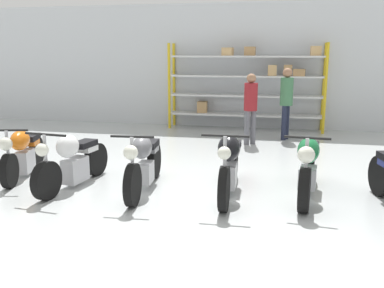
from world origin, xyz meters
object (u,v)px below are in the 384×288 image
(motorcycle_black, at_px, (229,164))
(person_browsing, at_px, (251,103))
(motorcycle_orange, at_px, (23,152))
(motorcycle_grey, at_px, (144,162))
(shelving_rack, at_px, (247,83))
(motorcycle_white, at_px, (73,161))
(person_near_rack, at_px, (286,97))
(motorcycle_green, at_px, (308,166))

(motorcycle_black, xyz_separation_m, person_browsing, (0.01, 3.90, 0.51))
(motorcycle_orange, relative_size, motorcycle_grey, 0.93)
(shelving_rack, height_order, motorcycle_white, shelving_rack)
(shelving_rack, height_order, person_browsing, shelving_rack)
(motorcycle_white, distance_m, person_near_rack, 5.93)
(motorcycle_grey, xyz_separation_m, person_near_rack, (2.19, 4.77, 0.60))
(motorcycle_orange, xyz_separation_m, motorcycle_black, (3.73, -0.25, 0.06))
(motorcycle_white, distance_m, motorcycle_green, 3.77)
(motorcycle_grey, bearing_deg, person_browsing, 156.51)
(motorcycle_grey, height_order, motorcycle_green, motorcycle_green)
(shelving_rack, bearing_deg, motorcycle_black, -87.51)
(shelving_rack, distance_m, person_near_rack, 1.72)
(motorcycle_white, distance_m, person_browsing, 4.82)
(motorcycle_green, bearing_deg, person_browsing, -156.74)
(shelving_rack, height_order, motorcycle_black, shelving_rack)
(person_browsing, bearing_deg, motorcycle_orange, 96.50)
(motorcycle_orange, bearing_deg, motorcycle_grey, 67.44)
(motorcycle_orange, xyz_separation_m, motorcycle_grey, (2.38, -0.35, 0.04))
(motorcycle_green, bearing_deg, motorcycle_black, -76.51)
(shelving_rack, bearing_deg, motorcycle_white, -110.74)
(motorcycle_black, distance_m, person_near_rack, 4.78)
(motorcycle_orange, height_order, motorcycle_grey, motorcycle_grey)
(motorcycle_black, height_order, motorcycle_green, motorcycle_black)
(shelving_rack, bearing_deg, motorcycle_grey, -100.17)
(person_near_rack, bearing_deg, motorcycle_black, 100.84)
(motorcycle_orange, bearing_deg, person_browsing, 120.14)
(shelving_rack, distance_m, motorcycle_orange, 6.76)
(motorcycle_green, relative_size, person_near_rack, 1.13)
(person_browsing, height_order, person_near_rack, person_near_rack)
(motorcycle_orange, bearing_deg, motorcycle_black, 72.01)
(motorcycle_white, xyz_separation_m, person_near_rack, (3.41, 4.80, 0.64))
(shelving_rack, relative_size, person_near_rack, 2.45)
(motorcycle_green, xyz_separation_m, person_near_rack, (-0.34, 4.51, 0.60))
(motorcycle_grey, distance_m, person_browsing, 4.26)
(person_browsing, bearing_deg, motorcycle_white, 109.60)
(shelving_rack, height_order, motorcycle_green, shelving_rack)
(motorcycle_green, bearing_deg, motorcycle_white, -79.78)
(motorcycle_grey, height_order, motorcycle_black, motorcycle_black)
(motorcycle_orange, bearing_deg, shelving_rack, 134.60)
(motorcycle_orange, distance_m, motorcycle_black, 3.74)
(shelving_rack, xyz_separation_m, motorcycle_orange, (-3.47, -5.73, -0.89))
(shelving_rack, bearing_deg, person_browsing, -82.71)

